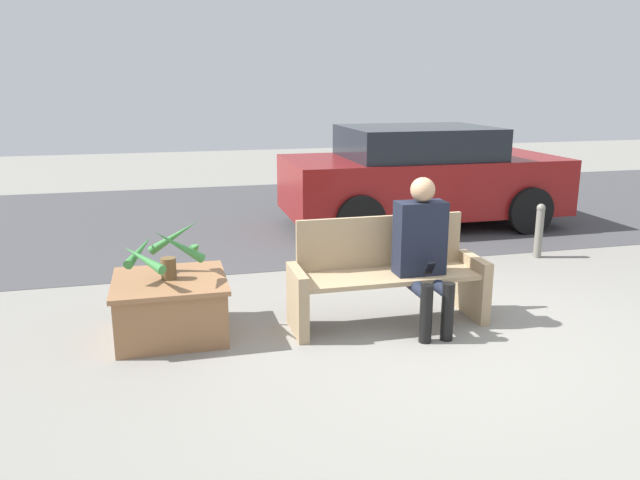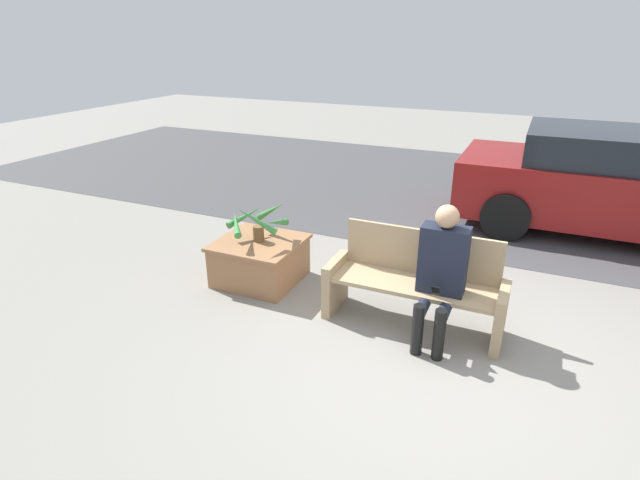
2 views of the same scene
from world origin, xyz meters
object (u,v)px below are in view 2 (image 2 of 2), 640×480
Objects in this scene: planter_box at (260,259)px; parked_car at (607,183)px; bench at (415,283)px; potted_plant at (257,221)px; person_seated at (441,269)px.

planter_box is 0.23× the size of parked_car.
bench reaches higher than planter_box.
parked_car is at bearing 42.50° from planter_box.
parked_car is at bearing 42.50° from potted_plant.
bench is at bearing 145.84° from person_seated.
bench is 3.98m from parked_car.
person_seated is 2.14m from potted_plant.
person_seated is 4.02m from parked_car.
planter_box is at bearing -137.50° from parked_car.
person_seated reaches higher than planter_box.
parked_car reaches higher than person_seated.
bench is 1.31× the size of person_seated.
person_seated reaches higher than potted_plant.
bench is 0.43× the size of parked_car.
parked_car reaches higher than planter_box.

